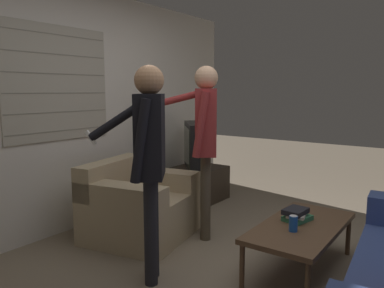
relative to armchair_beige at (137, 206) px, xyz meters
name	(u,v)px	position (x,y,z in m)	size (l,w,h in m)	color
ground_plane	(247,275)	(-0.08, -1.29, -0.31)	(16.00, 16.00, 0.00)	#7F705B
wall_back	(80,109)	(-0.09, 0.74, 0.97)	(5.20, 0.08, 2.55)	silver
armchair_beige	(137,206)	(0.00, 0.00, 0.00)	(1.10, 1.08, 0.77)	tan
coffee_table	(301,229)	(0.26, -1.60, 0.04)	(1.16, 0.58, 0.39)	brown
tv_stand	(194,185)	(1.33, 0.24, -0.09)	(0.85, 0.60, 0.45)	#33281E
tv	(194,146)	(1.33, 0.24, 0.44)	(0.71, 0.67, 0.61)	black
person_left_standing	(149,148)	(-0.58, -0.71, 0.74)	(0.48, 0.76, 1.66)	black
person_right_standing	(205,130)	(0.40, -0.56, 0.78)	(0.54, 0.86, 1.71)	#4C4233
book_stack	(297,215)	(0.33, -1.54, 0.13)	(0.27, 0.22, 0.11)	#33754C
soda_can	(293,223)	(0.09, -1.60, 0.14)	(0.07, 0.07, 0.13)	#194C9E
spare_remote	(298,217)	(0.40, -1.52, 0.09)	(0.07, 0.14, 0.02)	black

